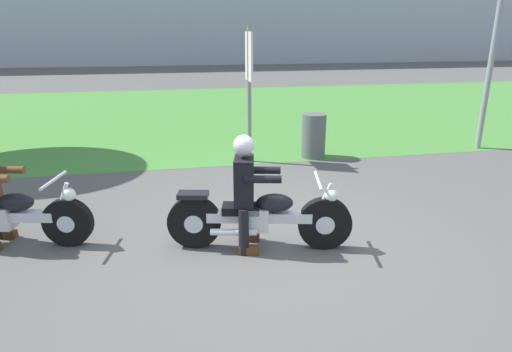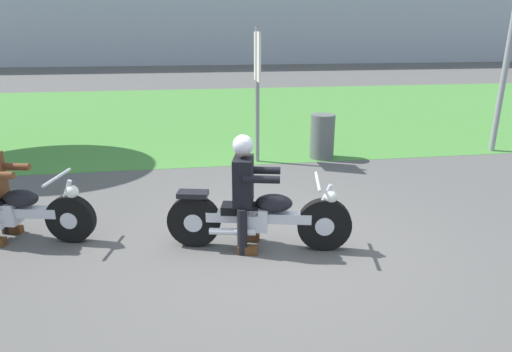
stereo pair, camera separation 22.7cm
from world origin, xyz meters
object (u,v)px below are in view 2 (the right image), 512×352
trash_can (322,136)px  sign_banner (257,74)px  motorcycle_lead (259,218)px  motorcycle_follow (10,212)px  rider_lead (245,184)px

trash_can → sign_banner: 1.86m
motorcycle_lead → sign_banner: sign_banner is taller
motorcycle_lead → motorcycle_follow: size_ratio=1.02×
motorcycle_follow → trash_can: (4.95, 3.05, 0.07)m
motorcycle_lead → rider_lead: size_ratio=1.56×
motorcycle_lead → rider_lead: 0.46m
motorcycle_follow → motorcycle_lead: bearing=-0.2°
motorcycle_lead → sign_banner: 3.96m
motorcycle_follow → sign_banner: (3.60, 3.00, 1.35)m
rider_lead → trash_can: bearing=73.3°
trash_can → rider_lead: bearing=-119.4°
rider_lead → trash_can: rider_lead is taller
trash_can → motorcycle_lead: bearing=-117.2°
rider_lead → trash_can: 4.26m
motorcycle_follow → trash_can: trash_can is taller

